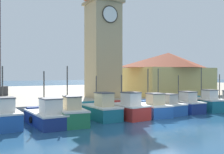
# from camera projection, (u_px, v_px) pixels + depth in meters

# --- Properties ---
(ground_plane) EXTENTS (300.00, 300.00, 0.00)m
(ground_plane) POSITION_uv_depth(u_px,v_px,m) (170.00, 125.00, 19.59)
(ground_plane) COLOR navy
(quay_wharf) EXTENTS (120.00, 40.00, 1.08)m
(quay_wharf) POSITION_uv_depth(u_px,v_px,m) (59.00, 94.00, 43.83)
(quay_wharf) COLOR #A89E89
(quay_wharf) RESTS_ON ground
(fishing_boat_far_left) EXTENTS (2.15, 4.26, 4.39)m
(fishing_boat_far_left) POSITION_uv_depth(u_px,v_px,m) (4.00, 117.00, 18.51)
(fishing_boat_far_left) COLOR #2356A8
(fishing_boat_far_left) RESTS_ON ground
(fishing_boat_left_outer) EXTENTS (2.44, 5.28, 4.04)m
(fishing_boat_left_outer) POSITION_uv_depth(u_px,v_px,m) (47.00, 116.00, 19.42)
(fishing_boat_left_outer) COLOR navy
(fishing_boat_left_outer) RESTS_ON ground
(fishing_boat_left_inner) EXTENTS (2.37, 5.36, 4.45)m
(fishing_boat_left_inner) POSITION_uv_depth(u_px,v_px,m) (69.00, 113.00, 20.24)
(fishing_boat_left_inner) COLOR #237A4C
(fishing_boat_left_inner) RESTS_ON ground
(fishing_boat_mid_left) EXTENTS (2.07, 4.96, 3.65)m
(fishing_boat_mid_left) POSITION_uv_depth(u_px,v_px,m) (100.00, 110.00, 22.30)
(fishing_boat_mid_left) COLOR #196B7F
(fishing_boat_mid_left) RESTS_ON ground
(fishing_boat_center) EXTENTS (2.59, 4.62, 3.74)m
(fishing_boat_center) POSITION_uv_depth(u_px,v_px,m) (126.00, 109.00, 22.69)
(fishing_boat_center) COLOR #AD2823
(fishing_boat_center) RESTS_ON ground
(fishing_boat_mid_right) EXTENTS (2.50, 4.51, 4.31)m
(fishing_boat_mid_right) POSITION_uv_depth(u_px,v_px,m) (151.00, 108.00, 24.01)
(fishing_boat_mid_right) COLOR #2356A8
(fishing_boat_mid_right) RESTS_ON ground
(fishing_boat_right_inner) EXTENTS (2.13, 5.00, 4.36)m
(fishing_boat_right_inner) POSITION_uv_depth(u_px,v_px,m) (163.00, 106.00, 25.48)
(fishing_boat_right_inner) COLOR #2356A8
(fishing_boat_right_inner) RESTS_ON ground
(fishing_boat_right_outer) EXTENTS (2.31, 5.18, 3.68)m
(fishing_boat_right_outer) POSITION_uv_depth(u_px,v_px,m) (183.00, 104.00, 26.76)
(fishing_boat_right_outer) COLOR navy
(fishing_boat_right_outer) RESTS_ON ground
(fishing_boat_far_right) EXTENTS (2.45, 4.59, 4.52)m
(fishing_boat_far_right) POSITION_uv_depth(u_px,v_px,m) (205.00, 103.00, 27.49)
(fishing_boat_far_right) COLOR #196B7F
(fishing_boat_far_right) RESTS_ON ground
(clock_tower) EXTENTS (3.84, 3.84, 15.16)m
(clock_tower) POSITION_uv_depth(u_px,v_px,m) (103.00, 37.00, 30.70)
(clock_tower) COLOR tan
(clock_tower) RESTS_ON quay_wharf
(warehouse_right) EXTENTS (11.13, 7.34, 5.61)m
(warehouse_right) POSITION_uv_depth(u_px,v_px,m) (169.00, 73.00, 35.11)
(warehouse_right) COLOR tan
(warehouse_right) RESTS_ON quay_wharf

